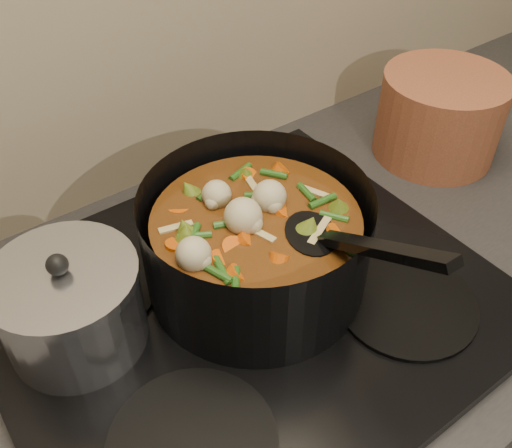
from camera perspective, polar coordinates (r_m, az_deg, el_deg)
stovetop at (r=0.75m, az=-1.02°, el=-7.82°), size 0.62×0.54×0.03m
stockpot at (r=0.72m, az=0.05°, el=-1.95°), size 0.34×0.41×0.21m
saucepan at (r=0.69m, az=-18.00°, el=-7.81°), size 0.17×0.17×0.14m
terracotta_crock at (r=1.03m, az=17.86°, el=10.24°), size 0.25×0.25×0.15m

